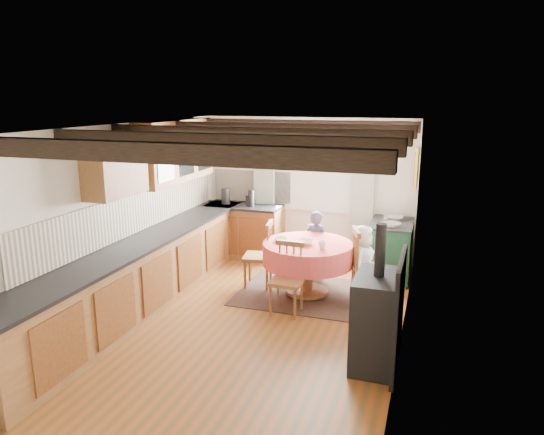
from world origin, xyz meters
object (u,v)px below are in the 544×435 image
(chair_near, at_px, (286,279))
(child_right, at_px, (362,262))
(chair_right, at_px, (368,266))
(child_far, at_px, (316,245))
(cast_iron_stove, at_px, (378,296))
(cup, at_px, (322,245))
(aga_range, at_px, (390,249))
(chair_left, at_px, (258,254))
(dining_table, at_px, (307,269))

(chair_near, relative_size, child_right, 0.90)
(chair_right, height_order, child_far, child_far)
(child_right, bearing_deg, cast_iron_stove, -162.17)
(chair_near, height_order, cup, chair_near)
(cast_iron_stove, height_order, child_far, cast_iron_stove)
(chair_near, height_order, cast_iron_stove, cast_iron_stove)
(child_right, bearing_deg, aga_range, -12.42)
(chair_left, distance_m, chair_right, 1.61)
(dining_table, relative_size, cast_iron_stove, 0.83)
(chair_right, bearing_deg, chair_near, 107.55)
(child_far, height_order, cup, child_far)
(dining_table, bearing_deg, aga_range, 46.33)
(chair_left, relative_size, child_right, 0.95)
(chair_left, height_order, aga_range, chair_left)
(dining_table, relative_size, chair_near, 1.34)
(dining_table, bearing_deg, chair_right, -0.66)
(chair_near, distance_m, child_right, 1.18)
(chair_near, xyz_separation_m, aga_range, (1.13, 1.80, -0.02))
(chair_left, bearing_deg, dining_table, 74.74)
(cast_iron_stove, bearing_deg, chair_left, 138.23)
(aga_range, distance_m, child_far, 1.16)
(chair_right, xyz_separation_m, aga_range, (0.19, 1.10, -0.07))
(chair_left, distance_m, aga_range, 2.07)
(aga_range, bearing_deg, child_right, -107.13)
(chair_near, height_order, aga_range, chair_near)
(chair_near, height_order, child_far, child_far)
(chair_near, bearing_deg, dining_table, 83.33)
(dining_table, bearing_deg, cup, -38.56)
(cup, bearing_deg, child_right, 32.81)
(child_far, xyz_separation_m, cup, (0.29, -0.87, 0.28))
(aga_range, bearing_deg, child_far, -159.02)
(cast_iron_stove, bearing_deg, child_right, 103.13)
(chair_left, relative_size, cup, 9.02)
(chair_right, bearing_deg, child_right, 19.44)
(dining_table, relative_size, chair_right, 1.21)
(dining_table, bearing_deg, child_right, 9.24)
(cast_iron_stove, bearing_deg, cup, 122.19)
(aga_range, distance_m, cup, 1.55)
(child_far, distance_m, child_right, 0.96)
(child_far, distance_m, cup, 0.96)
(chair_near, bearing_deg, chair_right, 37.71)
(aga_range, bearing_deg, chair_left, -150.84)
(aga_range, height_order, cup, aga_range)
(chair_left, bearing_deg, child_right, 82.28)
(child_far, bearing_deg, chair_near, 102.57)
(chair_left, height_order, cup, chair_left)
(chair_right, xyz_separation_m, child_far, (-0.88, 0.68, 0.01))
(dining_table, xyz_separation_m, child_right, (0.74, 0.12, 0.14))
(chair_right, xyz_separation_m, child_right, (-0.10, 0.13, 0.00))
(cast_iron_stove, bearing_deg, aga_range, 92.32)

